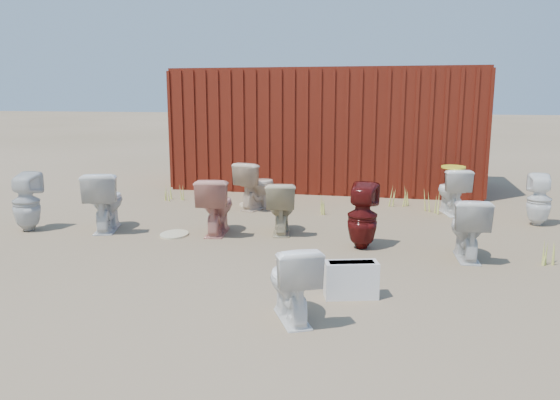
% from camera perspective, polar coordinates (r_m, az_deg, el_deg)
% --- Properties ---
extents(ground, '(100.00, 100.00, 0.00)m').
position_cam_1_polar(ground, '(6.64, -1.14, -5.63)').
color(ground, brown).
rests_on(ground, ground).
extents(shipping_container, '(6.00, 2.40, 2.40)m').
position_cam_1_polar(shipping_container, '(11.50, 5.06, 7.45)').
color(shipping_container, '#54190E').
rests_on(shipping_container, ground).
extents(toilet_front_a, '(0.70, 0.93, 0.84)m').
position_cam_1_polar(toilet_front_a, '(8.07, -17.81, -0.09)').
color(toilet_front_a, silver).
rests_on(toilet_front_a, ground).
extents(toilet_front_pink, '(0.54, 0.82, 0.79)m').
position_cam_1_polar(toilet_front_pink, '(7.55, -6.69, -0.58)').
color(toilet_front_pink, tan).
rests_on(toilet_front_pink, ground).
extents(toilet_front_c, '(0.64, 0.76, 0.68)m').
position_cam_1_polar(toilet_front_c, '(4.67, 1.21, -8.52)').
color(toilet_front_c, white).
rests_on(toilet_front_c, ground).
extents(toilet_front_maroon, '(0.42, 0.43, 0.82)m').
position_cam_1_polar(toilet_front_maroon, '(6.84, 8.61, -1.68)').
color(toilet_front_maroon, '#500F0D').
rests_on(toilet_front_maroon, ground).
extents(toilet_front_e, '(0.46, 0.75, 0.73)m').
position_cam_1_polar(toilet_front_e, '(6.72, 19.02, -2.79)').
color(toilet_front_e, silver).
rests_on(toilet_front_e, ground).
extents(toilet_back_a, '(0.41, 0.41, 0.82)m').
position_cam_1_polar(toilet_back_a, '(8.44, -24.98, -0.19)').
color(toilet_back_a, silver).
rests_on(toilet_back_a, ground).
extents(toilet_back_beige_left, '(0.53, 0.78, 0.73)m').
position_cam_1_polar(toilet_back_beige_left, '(7.54, 0.09, -0.77)').
color(toilet_back_beige_left, '#C5B790').
rests_on(toilet_back_beige_left, ground).
extents(toilet_back_beige_right, '(0.69, 0.89, 0.80)m').
position_cam_1_polar(toilet_back_beige_right, '(9.16, -2.46, 1.55)').
color(toilet_back_beige_right, beige).
rests_on(toilet_back_beige_right, ground).
extents(toilet_back_yellowlid, '(0.59, 0.81, 0.75)m').
position_cam_1_polar(toilet_back_yellowlid, '(9.17, 17.53, 0.90)').
color(toilet_back_yellowlid, white).
rests_on(toilet_back_yellowlid, ground).
extents(toilet_back_e, '(0.35, 0.36, 0.76)m').
position_cam_1_polar(toilet_back_e, '(8.84, 25.45, 0.01)').
color(toilet_back_e, white).
rests_on(toilet_back_e, ground).
extents(yellow_lid, '(0.38, 0.47, 0.02)m').
position_cam_1_polar(yellow_lid, '(9.11, 17.67, 3.30)').
color(yellow_lid, yellow).
rests_on(yellow_lid, toilet_back_yellowlid).
extents(loose_tank, '(0.54, 0.33, 0.35)m').
position_cam_1_polar(loose_tank, '(5.25, 7.44, -8.26)').
color(loose_tank, white).
rests_on(loose_tank, ground).
extents(loose_lid_near, '(0.43, 0.53, 0.02)m').
position_cam_1_polar(loose_lid_near, '(7.62, -10.98, -3.54)').
color(loose_lid_near, beige).
rests_on(loose_lid_near, ground).
extents(loose_lid_far, '(0.44, 0.53, 0.02)m').
position_cam_1_polar(loose_lid_far, '(9.53, -3.19, -0.45)').
color(loose_lid_far, beige).
rests_on(loose_lid_far, ground).
extents(weed_clump_a, '(0.36, 0.36, 0.26)m').
position_cam_1_polar(weed_clump_a, '(10.17, -10.91, 0.78)').
color(weed_clump_a, '#BBC14D').
rests_on(weed_clump_a, ground).
extents(weed_clump_b, '(0.32, 0.32, 0.26)m').
position_cam_1_polar(weed_clump_b, '(8.81, 5.16, -0.62)').
color(weed_clump_b, '#BBC14D').
rests_on(weed_clump_b, ground).
extents(weed_clump_c, '(0.36, 0.36, 0.36)m').
position_cam_1_polar(weed_clump_c, '(9.27, 15.90, -0.12)').
color(weed_clump_c, '#BBC14D').
rests_on(weed_clump_c, ground).
extents(weed_clump_d, '(0.30, 0.30, 0.26)m').
position_cam_1_polar(weed_clump_d, '(9.77, -2.55, 0.53)').
color(weed_clump_d, '#BBC14D').
rests_on(weed_clump_d, ground).
extents(weed_clump_e, '(0.34, 0.34, 0.33)m').
position_cam_1_polar(weed_clump_e, '(9.68, 12.29, 0.42)').
color(weed_clump_e, '#BBC14D').
rests_on(weed_clump_e, ground).
extents(weed_clump_f, '(0.28, 0.28, 0.26)m').
position_cam_1_polar(weed_clump_f, '(6.93, 26.57, -4.98)').
color(weed_clump_f, '#BBC14D').
rests_on(weed_clump_f, ground).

